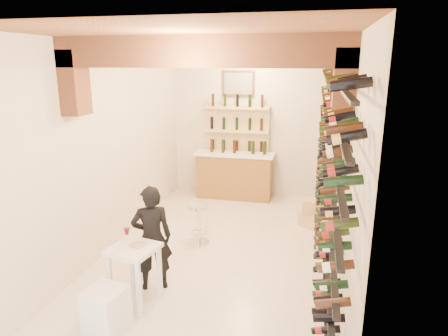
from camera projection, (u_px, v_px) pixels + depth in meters
name	position (u px, v px, depth m)	size (l,w,h in m)	color
ground	(220.00, 252.00, 6.26)	(6.00, 6.00, 0.00)	silver
room_shell	(215.00, 111.00, 5.42)	(3.52, 6.02, 3.21)	silver
wine_rack	(326.00, 163.00, 5.52)	(0.32, 5.70, 2.56)	black
back_counter	(235.00, 174.00, 8.67)	(1.70, 0.62, 1.29)	olive
back_shelving	(237.00, 143.00, 8.73)	(1.40, 0.31, 2.73)	#E3BD7F
tasting_table	(134.00, 257.00, 4.79)	(0.62, 0.62, 0.92)	white
white_stool	(106.00, 310.00, 4.38)	(0.41, 0.41, 0.51)	white
person	(152.00, 238.00, 5.12)	(0.52, 0.34, 1.41)	black
chrome_barstool	(198.00, 221.00, 6.48)	(0.35, 0.35, 0.67)	silver
crate_lower	(312.00, 219.00, 7.23)	(0.44, 0.31, 0.26)	tan
crate_upper	(313.00, 206.00, 7.16)	(0.42, 0.29, 0.24)	tan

